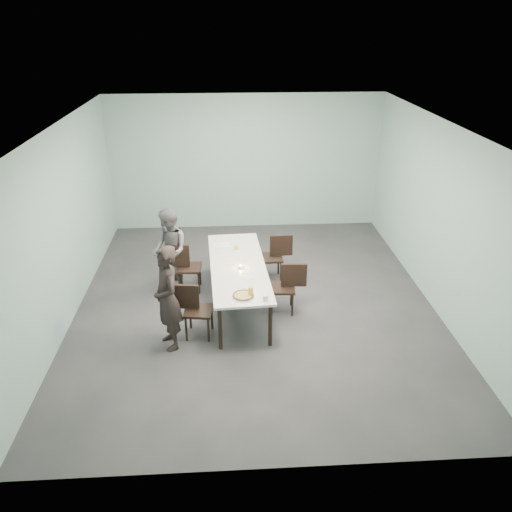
{
  "coord_description": "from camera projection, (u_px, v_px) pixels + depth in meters",
  "views": [
    {
      "loc": [
        -0.44,
        -7.38,
        4.47
      ],
      "look_at": [
        0.0,
        -0.23,
        1.0
      ],
      "focal_mm": 35.0,
      "sensor_mm": 36.0,
      "label": 1
    }
  ],
  "objects": [
    {
      "name": "water_tumbler",
      "position": [
        266.0,
        298.0,
        7.18
      ],
      "size": [
        0.08,
        0.08,
        0.09
      ],
      "primitive_type": "cylinder",
      "color": "silver",
      "rests_on": "table"
    },
    {
      "name": "menu",
      "position": [
        222.0,
        245.0,
        8.93
      ],
      "size": [
        0.31,
        0.24,
        0.01
      ],
      "primitive_type": "cube",
      "rotation": [
        0.0,
        0.0,
        0.06
      ],
      "color": "silver",
      "rests_on": "table"
    },
    {
      "name": "ground",
      "position": [
        255.0,
        302.0,
        8.6
      ],
      "size": [
        7.0,
        7.0,
        0.0
      ],
      "primitive_type": "plane",
      "color": "#333335",
      "rests_on": "ground"
    },
    {
      "name": "chair_far_left",
      "position": [
        184.0,
        264.0,
        8.8
      ],
      "size": [
        0.62,
        0.43,
        0.87
      ],
      "rotation": [
        0.0,
        0.0,
        -0.02
      ],
      "color": "black",
      "rests_on": "ground"
    },
    {
      "name": "diner_near",
      "position": [
        167.0,
        298.0,
        7.15
      ],
      "size": [
        0.58,
        0.69,
        1.61
      ],
      "primitive_type": "imported",
      "rotation": [
        0.0,
        0.0,
        -1.17
      ],
      "color": "black",
      "rests_on": "ground"
    },
    {
      "name": "beer_glass",
      "position": [
        251.0,
        292.0,
        7.28
      ],
      "size": [
        0.08,
        0.08,
        0.15
      ],
      "primitive_type": "cylinder",
      "color": "yellow",
      "rests_on": "table"
    },
    {
      "name": "room_shell",
      "position": [
        255.0,
        190.0,
        7.71
      ],
      "size": [
        6.02,
        7.02,
        3.01
      ],
      "color": "#93B9B4",
      "rests_on": "ground"
    },
    {
      "name": "side_plate",
      "position": [
        248.0,
        277.0,
        7.82
      ],
      "size": [
        0.18,
        0.18,
        0.01
      ],
      "primitive_type": "cylinder",
      "color": "white",
      "rests_on": "table"
    },
    {
      "name": "pizza",
      "position": [
        243.0,
        295.0,
        7.3
      ],
      "size": [
        0.34,
        0.34,
        0.04
      ],
      "color": "white",
      "rests_on": "table"
    },
    {
      "name": "chair_near_left",
      "position": [
        193.0,
        307.0,
        7.53
      ],
      "size": [
        0.63,
        0.47,
        0.87
      ],
      "rotation": [
        0.0,
        0.0,
        -0.13
      ],
      "color": "black",
      "rests_on": "ground"
    },
    {
      "name": "table",
      "position": [
        238.0,
        268.0,
        8.24
      ],
      "size": [
        1.04,
        2.65,
        0.75
      ],
      "rotation": [
        0.0,
        0.0,
        0.06
      ],
      "color": "white",
      "rests_on": "ground"
    },
    {
      "name": "chair_far_right",
      "position": [
        275.0,
        254.0,
        9.18
      ],
      "size": [
        0.62,
        0.43,
        0.87
      ],
      "rotation": [
        0.0,
        0.0,
        3.17
      ],
      "color": "black",
      "rests_on": "ground"
    },
    {
      "name": "chair_near_right",
      "position": [
        287.0,
        284.0,
        8.15
      ],
      "size": [
        0.63,
        0.45,
        0.87
      ],
      "rotation": [
        0.0,
        0.0,
        3.07
      ],
      "color": "black",
      "rests_on": "ground"
    },
    {
      "name": "diner_far",
      "position": [
        170.0,
        250.0,
        8.75
      ],
      "size": [
        0.8,
        0.89,
        1.5
      ],
      "primitive_type": "imported",
      "rotation": [
        0.0,
        0.0,
        -1.18
      ],
      "color": "slate",
      "rests_on": "ground"
    },
    {
      "name": "tealight",
      "position": [
        241.0,
        267.0,
        8.11
      ],
      "size": [
        0.06,
        0.06,
        0.05
      ],
      "color": "silver",
      "rests_on": "table"
    },
    {
      "name": "amber_tumbler",
      "position": [
        236.0,
        247.0,
        8.76
      ],
      "size": [
        0.07,
        0.07,
        0.08
      ],
      "primitive_type": "cylinder",
      "color": "yellow",
      "rests_on": "table"
    }
  ]
}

